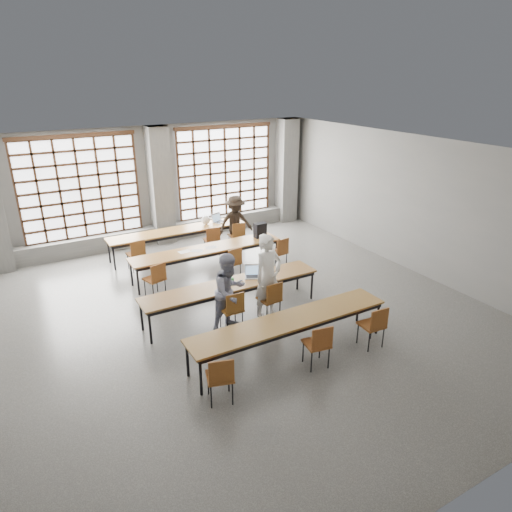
{
  "coord_description": "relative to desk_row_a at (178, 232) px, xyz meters",
  "views": [
    {
      "loc": [
        -4.16,
        -7.85,
        4.95
      ],
      "look_at": [
        0.54,
        0.4,
        1.09
      ],
      "focal_mm": 32.0,
      "sensor_mm": 36.0,
      "label": 1
    }
  ],
  "objects": [
    {
      "name": "floor",
      "position": [
        -0.02,
        -4.01,
        -0.66
      ],
      "size": [
        11.0,
        11.0,
        0.0
      ],
      "primitive_type": "plane",
      "color": "#4A4A47",
      "rests_on": "ground"
    },
    {
      "name": "ceiling",
      "position": [
        -0.02,
        -4.01,
        2.84
      ],
      "size": [
        11.0,
        11.0,
        0.0
      ],
      "primitive_type": "plane",
      "rotation": [
        3.14,
        0.0,
        0.0
      ],
      "color": "silver",
      "rests_on": "floor"
    },
    {
      "name": "wall_back",
      "position": [
        -0.02,
        1.49,
        1.09
      ],
      "size": [
        10.0,
        0.0,
        10.0
      ],
      "primitive_type": "plane",
      "rotation": [
        1.57,
        0.0,
        0.0
      ],
      "color": "slate",
      "rests_on": "floor"
    },
    {
      "name": "wall_front",
      "position": [
        -0.02,
        -9.51,
        1.09
      ],
      "size": [
        10.0,
        0.0,
        10.0
      ],
      "primitive_type": "plane",
      "rotation": [
        -1.57,
        0.0,
        0.0
      ],
      "color": "slate",
      "rests_on": "floor"
    },
    {
      "name": "wall_right",
      "position": [
        4.98,
        -4.01,
        1.09
      ],
      "size": [
        0.0,
        11.0,
        11.0
      ],
      "primitive_type": "plane",
      "rotation": [
        1.57,
        0.0,
        -1.57
      ],
      "color": "slate",
      "rests_on": "floor"
    },
    {
      "name": "column_mid",
      "position": [
        -0.02,
        1.21,
        1.09
      ],
      "size": [
        0.6,
        0.55,
        3.5
      ],
      "primitive_type": "cube",
      "color": "#555552",
      "rests_on": "floor"
    },
    {
      "name": "column_right",
      "position": [
        4.48,
        1.21,
        1.09
      ],
      "size": [
        0.6,
        0.55,
        3.5
      ],
      "primitive_type": "cube",
      "color": "#555552",
      "rests_on": "floor"
    },
    {
      "name": "window_left",
      "position": [
        -2.27,
        1.41,
        1.24
      ],
      "size": [
        3.32,
        0.12,
        3.0
      ],
      "color": "white",
      "rests_on": "wall_back"
    },
    {
      "name": "window_right",
      "position": [
        2.23,
        1.41,
        1.24
      ],
      "size": [
        3.32,
        0.12,
        3.0
      ],
      "color": "white",
      "rests_on": "wall_back"
    },
    {
      "name": "sill_ledge",
      "position": [
        -0.02,
        1.29,
        -0.41
      ],
      "size": [
        9.8,
        0.35,
        0.5
      ],
      "primitive_type": "cube",
      "color": "#555552",
      "rests_on": "floor"
    },
    {
      "name": "desk_row_a",
      "position": [
        0.0,
        0.0,
        0.0
      ],
      "size": [
        4.0,
        0.7,
        0.73
      ],
      "color": "brown",
      "rests_on": "floor"
    },
    {
      "name": "desk_row_b",
      "position": [
        0.14,
        -1.75,
        0.0
      ],
      "size": [
        4.0,
        0.7,
        0.73
      ],
      "color": "olive",
      "rests_on": "floor"
    },
    {
      "name": "desk_row_c",
      "position": [
        -0.26,
        -3.94,
        0.0
      ],
      "size": [
        4.0,
        0.7,
        0.73
      ],
      "color": "brown",
      "rests_on": "floor"
    },
    {
      "name": "desk_row_d",
      "position": [
        -0.02,
        -5.83,
        0.0
      ],
      "size": [
        4.0,
        0.7,
        0.73
      ],
      "color": "brown",
      "rests_on": "floor"
    },
    {
      "name": "chair_back_left",
      "position": [
        -1.39,
        -0.63,
        -0.13
      ],
      "size": [
        0.46,
        0.47,
        0.88
      ],
      "color": "brown",
      "rests_on": "floor"
    },
    {
      "name": "chair_back_mid",
      "position": [
        0.79,
        -0.63,
        -0.13
      ],
      "size": [
        0.48,
        0.48,
        0.88
      ],
      "color": "brown",
      "rests_on": "floor"
    },
    {
      "name": "chair_back_right",
      "position": [
        1.59,
        -0.63,
        -0.13
      ],
      "size": [
        0.46,
        0.46,
        0.88
      ],
      "color": "brown",
      "rests_on": "floor"
    },
    {
      "name": "chair_mid_left",
      "position": [
        -1.44,
        -2.38,
        -0.13
      ],
      "size": [
        0.52,
        0.52,
        0.88
      ],
      "color": "brown",
      "rests_on": "floor"
    },
    {
      "name": "chair_mid_centre",
      "position": [
        0.55,
        -2.38,
        -0.13
      ],
      "size": [
        0.47,
        0.47,
        0.88
      ],
      "color": "brown",
      "rests_on": "floor"
    },
    {
      "name": "chair_mid_right",
      "position": [
        1.95,
        -2.38,
        -0.13
      ],
      "size": [
        0.48,
        0.48,
        0.88
      ],
      "color": "brown",
      "rests_on": "floor"
    },
    {
      "name": "chair_front_left",
      "position": [
        -0.56,
        -4.57,
        -0.13
      ],
      "size": [
        0.43,
        0.43,
        0.88
      ],
      "color": "brown",
      "rests_on": "floor"
    },
    {
      "name": "chair_front_right",
      "position": [
        0.34,
        -4.57,
        -0.13
      ],
      "size": [
        0.45,
        0.45,
        0.88
      ],
      "color": "brown",
      "rests_on": "floor"
    },
    {
      "name": "chair_near_left",
      "position": [
        -1.74,
        -6.46,
        -0.13
      ],
      "size": [
        0.52,
        0.52,
        0.88
      ],
      "color": "brown",
      "rests_on": "floor"
    },
    {
      "name": "chair_near_mid",
      "position": [
        0.17,
        -6.46,
        -0.13
      ],
      "size": [
        0.48,
        0.49,
        0.88
      ],
      "color": "brown",
      "rests_on": "floor"
    },
    {
      "name": "chair_near_right",
      "position": [
        1.48,
        -6.46,
        -0.13
      ],
      "size": [
        0.44,
        0.45,
        0.88
      ],
      "color": "brown",
      "rests_on": "floor"
    },
    {
      "name": "student_male",
      "position": [
        0.34,
        -4.44,
        0.28
      ],
      "size": [
        0.76,
        0.57,
        1.88
      ],
      "primitive_type": "imported",
      "rotation": [
        0.0,
        0.0,
        0.19
      ],
      "color": "white",
      "rests_on": "floor"
    },
    {
      "name": "student_female",
      "position": [
        -0.56,
        -4.44,
        0.15
      ],
      "size": [
        0.94,
        0.83,
        1.64
      ],
      "primitive_type": "imported",
      "rotation": [
        0.0,
        0.0,
        0.3
      ],
      "color": "#1A1E4F",
      "rests_on": "floor"
    },
    {
      "name": "student_back",
      "position": [
        1.6,
        -0.5,
        0.15
      ],
      "size": [
        1.09,
        0.66,
        1.63
      ],
      "primitive_type": "imported",
      "rotation": [
        0.0,
        0.0,
        -0.06
      ],
      "color": "black",
      "rests_on": "floor"
    },
    {
      "name": "laptop_front",
      "position": [
        0.31,
        -3.84,
        0.13
      ],
      "size": [
        0.46,
        0.43,
        0.26
      ],
      "color": "#BBBCC1",
      "rests_on": "desk_row_c"
    },
    {
      "name": "laptop_back",
      "position": [
        1.33,
        0.11,
        0.13
      ],
      "size": [
        0.45,
        0.42,
        0.26
      ],
      "color": "#B2B2B7",
      "rests_on": "desk_row_a"
    },
    {
      "name": "mouse",
      "position": [
        0.69,
        -3.96,
        0.08
      ],
      "size": [
        0.11,
        0.09,
        0.04
      ],
      "primitive_type": "ellipsoid",
      "rotation": [
        0.0,
        0.0,
        -0.3
      ],
      "color": "silver",
      "rests_on": "desk_row_c"
    },
    {
      "name": "green_box",
      "position": [
        -0.31,
        -3.86,
        0.11
      ],
      "size": [
        0.26,
        0.11,
        0.09
      ],
      "primitive_type": "cube",
      "rotation": [
        0.0,
        0.0,
        0.07
      ],
      "color": "#2E8C3B",
      "rests_on": "desk_row_c"
    },
    {
      "name": "phone",
      "position": [
        -0.08,
        -4.04,
        0.07
      ],
      "size": [
        0.14,
        0.09,
        0.01
      ],
      "primitive_type": "cube",
      "rotation": [
        0.0,
        0.0,
        -0.21
      ],
      "color": "black",
      "rests_on": "desk_row_c"
    },
    {
      "name": "paper_sheet_a",
      "position": [
        -0.46,
        -1.7,
        0.07
      ],
      "size": [
        0.31,
        0.23,
        0.0
      ],
      "primitive_type": "cube",
      "rotation": [
        0.0,
        0.0,
        0.08
      ],
      "color": "white",
      "rests_on": "desk_row_b"
    },
    {
      "name": "paper_sheet_b",
      "position": [
        -0.16,
        -1.8,
        0.07
      ],
      "size": [
        0.36,
        0.34,
        0.0
      ],
      "primitive_type": "cube",
      "rotation": [
        0.0,
        0.0,
        -0.57
      ],
      "color": "silver",
      "rests_on": "desk_row_b"
    },
    {
      "name": "paper_sheet_c",
      "position": [
        0.24,
        -1.75,
        0.07
      ],
      "size": [
        0.3,
        0.22,
        0.0
      ],
      "primitive_type": "cube",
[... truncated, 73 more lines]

